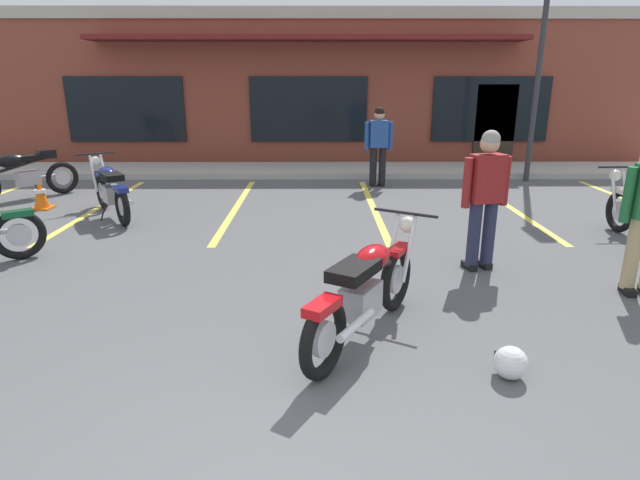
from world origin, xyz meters
TOP-DOWN VIEW (x-y plane):
  - ground_plane at (0.00, 3.48)m, footprint 80.00×80.00m
  - sidewalk_kerb at (0.00, 10.71)m, footprint 22.00×1.80m
  - brick_storefront_building at (0.00, 14.98)m, footprint 18.48×6.20m
  - painted_stall_lines at (0.00, 7.11)m, footprint 12.55×4.80m
  - motorcycle_foreground_classic at (0.65, 2.11)m, footprint 1.32×1.88m
  - motorcycle_red_sportbike at (-3.23, 6.44)m, footprint 1.40×1.84m
  - motorcycle_black_cruiser at (-5.49, 7.70)m, footprint 1.60×1.70m
  - person_in_black_shirt at (1.53, 9.02)m, footprint 0.61×0.29m
  - person_by_back_row at (2.19, 3.85)m, footprint 0.61×0.35m
  - helmet_on_pavement at (1.72, 1.44)m, footprint 0.26×0.26m
  - traffic_cone at (-4.71, 7.00)m, footprint 0.34×0.34m
  - parking_lot_lamp_post at (5.00, 9.50)m, footprint 0.24×0.76m

SIDE VIEW (x-z plane):
  - ground_plane at x=0.00m, z-range 0.00..0.00m
  - painted_stall_lines at x=0.00m, z-range 0.00..0.01m
  - sidewalk_kerb at x=0.00m, z-range 0.00..0.14m
  - helmet_on_pavement at x=1.72m, z-range 0.00..0.26m
  - traffic_cone at x=-4.71m, z-range -0.01..0.52m
  - motorcycle_foreground_classic at x=0.65m, z-range -0.03..0.95m
  - motorcycle_red_sportbike at x=-3.23m, z-range -0.03..0.95m
  - motorcycle_black_cruiser at x=-5.49m, z-range 0.04..1.02m
  - person_in_black_shirt at x=1.53m, z-range 0.11..1.79m
  - person_by_back_row at x=2.19m, z-range 0.11..1.79m
  - brick_storefront_building at x=0.00m, z-range 0.00..4.02m
  - parking_lot_lamp_post at x=5.00m, z-range 0.73..5.58m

